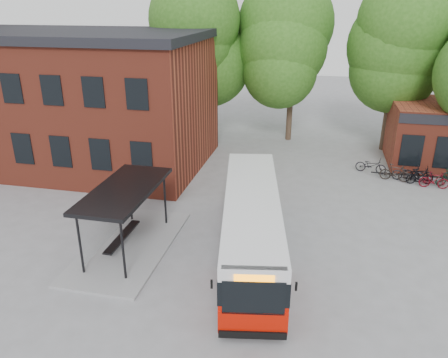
% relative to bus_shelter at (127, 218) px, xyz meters
% --- Properties ---
extents(ground, '(100.00, 100.00, 0.00)m').
position_rel_bus_shelter_xyz_m(ground, '(4.50, 1.00, -1.45)').
color(ground, slate).
extents(station_building, '(18.40, 10.40, 8.50)m').
position_rel_bus_shelter_xyz_m(station_building, '(-8.50, 10.00, 2.80)').
color(station_building, maroon).
rests_on(station_building, ground).
extents(bus_shelter, '(3.60, 7.00, 2.90)m').
position_rel_bus_shelter_xyz_m(bus_shelter, '(0.00, 0.00, 0.00)').
color(bus_shelter, black).
rests_on(bus_shelter, ground).
extents(bike_rail, '(5.20, 0.10, 0.38)m').
position_rel_bus_shelter_xyz_m(bike_rail, '(13.78, 11.00, -1.26)').
color(bike_rail, black).
rests_on(bike_rail, ground).
extents(tree_0, '(7.92, 7.92, 11.00)m').
position_rel_bus_shelter_xyz_m(tree_0, '(-1.50, 17.00, 4.05)').
color(tree_0, '#2B5B18').
rests_on(tree_0, ground).
extents(tree_1, '(7.92, 7.92, 10.40)m').
position_rel_bus_shelter_xyz_m(tree_1, '(5.50, 18.00, 3.75)').
color(tree_1, '#2B5B18').
rests_on(tree_1, ground).
extents(tree_2, '(7.92, 7.92, 11.00)m').
position_rel_bus_shelter_xyz_m(tree_2, '(12.50, 17.00, 4.05)').
color(tree_2, '#2B5B18').
rests_on(tree_2, ground).
extents(city_bus, '(4.13, 11.05, 2.75)m').
position_rel_bus_shelter_xyz_m(city_bus, '(5.36, 0.65, -0.08)').
color(city_bus, '#B80F02').
rests_on(city_bus, ground).
extents(bicycle_0, '(2.00, 1.08, 1.00)m').
position_rel_bus_shelter_xyz_m(bicycle_0, '(11.23, 11.85, -0.95)').
color(bicycle_0, black).
rests_on(bicycle_0, ground).
extents(bicycle_1, '(1.84, 0.86, 1.07)m').
position_rel_bus_shelter_xyz_m(bicycle_1, '(12.53, 10.73, -0.92)').
color(bicycle_1, black).
rests_on(bicycle_1, ground).
extents(bicycle_2, '(1.92, 0.81, 0.99)m').
position_rel_bus_shelter_xyz_m(bicycle_2, '(13.32, 10.93, -0.96)').
color(bicycle_2, black).
rests_on(bicycle_2, ground).
extents(bicycle_3, '(1.67, 0.73, 0.97)m').
position_rel_bus_shelter_xyz_m(bicycle_3, '(13.92, 10.52, -0.96)').
color(bicycle_3, black).
rests_on(bicycle_3, ground).
extents(bicycle_4, '(1.82, 0.86, 0.92)m').
position_rel_bus_shelter_xyz_m(bicycle_4, '(13.95, 11.20, -0.99)').
color(bicycle_4, black).
rests_on(bicycle_4, ground).
extents(bicycle_5, '(1.69, 0.56, 1.00)m').
position_rel_bus_shelter_xyz_m(bicycle_5, '(14.62, 10.06, -0.95)').
color(bicycle_5, '#5A0B14').
rests_on(bicycle_5, ground).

